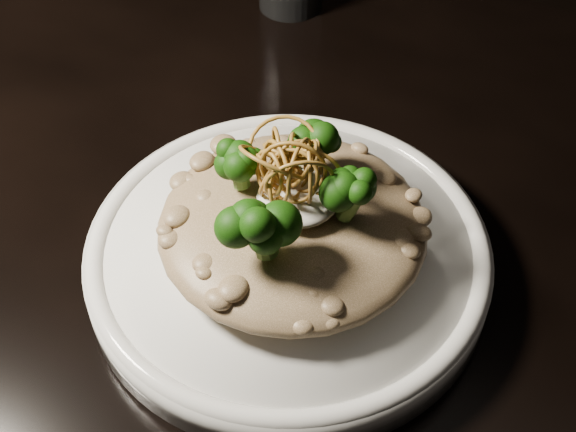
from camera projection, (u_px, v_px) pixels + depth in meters
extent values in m
cube|color=black|center=(201.00, 237.00, 0.59)|extent=(1.10, 0.80, 0.04)
cylinder|color=black|center=(91.00, 140.00, 1.23)|extent=(0.05, 0.05, 0.71)
cylinder|color=white|center=(288.00, 258.00, 0.53)|extent=(0.26, 0.26, 0.03)
ellipsoid|color=brown|center=(292.00, 226.00, 0.51)|extent=(0.17, 0.17, 0.04)
ellipsoid|color=white|center=(298.00, 197.00, 0.49)|extent=(0.05, 0.05, 0.01)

